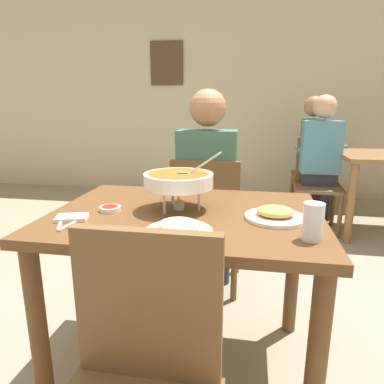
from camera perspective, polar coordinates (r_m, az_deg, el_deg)
ground_plane at (r=1.86m, az=-0.89°, el=-26.57°), size 16.00×16.00×0.00m
cafe_rear_partition at (r=4.81m, az=7.02°, el=17.57°), size 10.00×0.10×3.00m
picture_frame_hung at (r=4.90m, az=-4.21°, el=20.52°), size 0.44×0.03×0.56m
dining_table_main at (r=1.52m, az=-0.98°, el=-7.82°), size 1.14×0.84×0.77m
chair_diner_main at (r=2.22m, az=2.46°, el=-4.33°), size 0.44×0.44×0.90m
diner_main at (r=2.19m, az=2.64°, el=1.81°), size 0.40×0.45×1.31m
chair_viewer_empty at (r=1.04m, az=-8.97°, el=-29.00°), size 0.44×0.44×0.90m
curry_bowl at (r=1.48m, az=-2.24°, el=1.92°), size 0.33×0.30×0.26m
rice_plate at (r=1.23m, az=-2.18°, el=-6.04°), size 0.24×0.24×0.06m
appetizer_plate at (r=1.42m, az=13.62°, el=-3.65°), size 0.24×0.24×0.06m
sauce_dish at (r=1.53m, az=-13.45°, el=-2.68°), size 0.09×0.09×0.02m
napkin_folded at (r=1.46m, az=-19.30°, el=-4.04°), size 0.14×0.11×0.02m
fork_utensil at (r=1.43m, az=-20.95°, el=-4.74°), size 0.08×0.16×0.01m
spoon_utensil at (r=1.40m, az=-19.19°, el=-4.91°), size 0.03×0.17×0.01m
drink_glass at (r=1.23m, az=19.40°, el=-4.97°), size 0.07×0.07×0.13m
chair_bg_left at (r=4.14m, az=20.65°, el=3.53°), size 0.45×0.45×0.90m
chair_bg_right at (r=3.63m, az=20.09°, el=2.18°), size 0.46×0.46×0.90m
patron_bg_left at (r=4.11m, az=19.63°, el=6.89°), size 0.45×0.40×1.31m
patron_bg_right at (r=3.60m, az=20.44°, el=5.88°), size 0.40×0.45×1.31m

